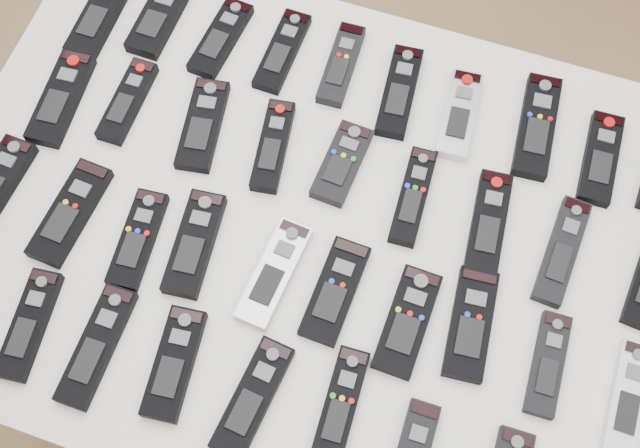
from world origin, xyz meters
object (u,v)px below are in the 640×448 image
(remote_7, at_px, (537,126))
(remote_11, at_px, (128,101))
(remote_33, at_px, (253,398))
(remote_0, at_px, (100,15))
(remote_22, at_px, (194,244))
(remote_24, at_px, (335,291))
(remote_15, at_px, (413,197))
(remote_28, at_px, (627,398))
(remote_4, at_px, (341,65))
(remote_26, at_px, (471,324))
(remote_3, at_px, (282,51))
(remote_8, at_px, (600,158))
(remote_10, at_px, (61,98))
(remote_20, at_px, (70,212))
(remote_30, at_px, (29,325))
(remote_21, at_px, (138,239))
(remote_31, at_px, (97,346))
(remote_12, at_px, (203,125))
(remote_17, at_px, (562,251))
(remote_1, at_px, (158,19))
(remote_16, at_px, (488,224))
(remote_14, at_px, (342,163))
(remote_32, at_px, (174,363))
(remote_34, at_px, (340,406))
(remote_27, at_px, (548,364))
(table, at_px, (320,242))
(remote_25, at_px, (407,322))
(remote_23, at_px, (274,273))
(remote_13, at_px, (273,146))
(remote_5, at_px, (399,92))

(remote_7, bearing_deg, remote_11, -169.68)
(remote_33, bearing_deg, remote_0, 138.45)
(remote_11, bearing_deg, remote_22, -44.68)
(remote_24, distance_m, remote_33, 0.20)
(remote_15, bearing_deg, remote_33, -111.54)
(remote_7, bearing_deg, remote_28, -65.14)
(remote_4, xyz_separation_m, remote_26, (0.33, -0.38, -0.00))
(remote_3, xyz_separation_m, remote_8, (0.57, -0.03, 0.00))
(remote_11, distance_m, remote_15, 0.51)
(remote_10, bearing_deg, remote_0, 88.98)
(remote_20, distance_m, remote_30, 0.19)
(remote_21, height_order, remote_31, same)
(remote_12, distance_m, remote_17, 0.62)
(remote_0, relative_size, remote_4, 1.15)
(remote_1, height_order, remote_16, same)
(remote_14, height_order, remote_31, remote_14)
(remote_4, distance_m, remote_32, 0.59)
(remote_32, distance_m, remote_34, 0.25)
(remote_27, distance_m, remote_28, 0.12)
(table, distance_m, remote_3, 0.35)
(remote_0, relative_size, remote_12, 1.10)
(remote_15, xyz_separation_m, remote_25, (0.05, -0.20, -0.00))
(remote_10, bearing_deg, table, -13.82)
(remote_24, bearing_deg, remote_30, -152.41)
(remote_23, bearing_deg, remote_8, 44.48)
(remote_22, bearing_deg, remote_34, -35.05)
(remote_20, xyz_separation_m, remote_23, (0.34, 0.01, -0.00))
(remote_34, bearing_deg, remote_8, 59.27)
(remote_14, xyz_separation_m, remote_28, (0.51, -0.23, -0.00))
(remote_10, height_order, remote_14, remote_10)
(remote_20, xyz_separation_m, remote_33, (0.38, -0.18, 0.00))
(remote_20, bearing_deg, remote_32, -30.36)
(remote_4, distance_m, remote_26, 0.50)
(remote_11, relative_size, remote_13, 0.97)
(remote_20, relative_size, remote_22, 1.03)
(remote_16, relative_size, remote_26, 1.02)
(remote_12, xyz_separation_m, remote_34, (0.37, -0.37, 0.00))
(remote_0, xyz_separation_m, remote_12, (0.26, -0.15, -0.00))
(remote_14, bearing_deg, remote_21, -135.10)
(remote_12, relative_size, remote_23, 0.96)
(remote_10, xyz_separation_m, remote_28, (1.01, -0.20, -0.00))
(remote_20, relative_size, remote_28, 1.05)
(remote_0, relative_size, remote_7, 0.97)
(remote_13, distance_m, remote_28, 0.67)
(remote_23, bearing_deg, remote_3, 113.18)
(remote_0, distance_m, remote_21, 0.45)
(remote_11, xyz_separation_m, remote_22, (0.21, -0.21, 0.00))
(remote_24, distance_m, remote_25, 0.12)
(remote_5, height_order, remote_8, remote_5)
(remote_0, height_order, remote_4, remote_0)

